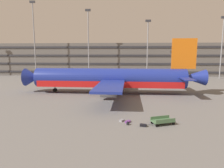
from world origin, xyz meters
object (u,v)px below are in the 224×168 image
object	(u,v)px
airliner	(111,79)
suitcase_red	(128,122)
suitcase_scuffed	(122,120)
suitcase_navy	(143,125)
baggage_cart	(163,121)
backpack_large	(128,123)

from	to	relation	value
airliner	suitcase_red	bearing A→B (deg)	-80.15
suitcase_red	suitcase_scuffed	bearing A→B (deg)	151.66
suitcase_navy	baggage_cart	size ratio (longest dim) A/B	0.24
suitcase_red	baggage_cart	distance (m)	4.00
suitcase_navy	suitcase_scuffed	world-z (taller)	suitcase_navy
airliner	backpack_large	xyz separation A→B (m)	(3.08, -18.69, -2.80)
suitcase_red	suitcase_navy	world-z (taller)	suitcase_navy
suitcase_scuffed	suitcase_navy	bearing A→B (deg)	-33.28
backpack_large	airliner	bearing A→B (deg)	99.37
suitcase_red	baggage_cart	bearing A→B (deg)	-5.85
backpack_large	suitcase_navy	bearing A→B (deg)	-11.22
suitcase_red	backpack_large	xyz separation A→B (m)	(-0.01, -0.85, 0.09)
suitcase_scuffed	baggage_cart	world-z (taller)	baggage_cart
airliner	baggage_cart	bearing A→B (deg)	-68.84
airliner	suitcase_red	size ratio (longest dim) A/B	45.49
airliner	suitcase_red	distance (m)	18.33
airliner	baggage_cart	distance (m)	19.73
airliner	suitcase_navy	distance (m)	19.83
backpack_large	baggage_cart	distance (m)	4.01
suitcase_red	baggage_cart	world-z (taller)	baggage_cart
baggage_cart	suitcase_red	bearing A→B (deg)	174.15
suitcase_red	backpack_large	distance (m)	0.86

